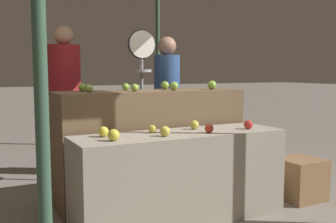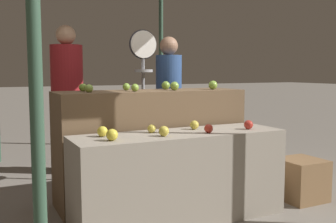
% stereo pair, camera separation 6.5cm
% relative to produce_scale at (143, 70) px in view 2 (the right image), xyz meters
% --- Properties ---
extents(ground_plane, '(60.00, 60.00, 0.00)m').
position_rel_produce_scale_xyz_m(ground_plane, '(-0.16, -1.16, -1.28)').
color(ground_plane, gray).
extents(display_counter_front, '(1.83, 0.55, 0.75)m').
position_rel_produce_scale_xyz_m(display_counter_front, '(-0.16, -1.16, -0.90)').
color(display_counter_front, gray).
rests_on(display_counter_front, ground_plane).
extents(display_counter_back, '(1.83, 0.55, 1.08)m').
position_rel_produce_scale_xyz_m(display_counter_back, '(-0.16, -0.56, -0.73)').
color(display_counter_back, brown).
rests_on(display_counter_back, ground_plane).
extents(apple_front_0, '(0.09, 0.09, 0.09)m').
position_rel_produce_scale_xyz_m(apple_front_0, '(-0.79, -1.26, -0.48)').
color(apple_front_0, gold).
rests_on(apple_front_0, display_counter_front).
extents(apple_front_1, '(0.08, 0.08, 0.08)m').
position_rel_produce_scale_xyz_m(apple_front_1, '(-0.36, -1.26, -0.48)').
color(apple_front_1, gold).
rests_on(apple_front_1, display_counter_front).
extents(apple_front_2, '(0.07, 0.07, 0.07)m').
position_rel_produce_scale_xyz_m(apple_front_2, '(0.05, -1.28, -0.48)').
color(apple_front_2, red).
rests_on(apple_front_2, display_counter_front).
extents(apple_front_3, '(0.08, 0.08, 0.08)m').
position_rel_produce_scale_xyz_m(apple_front_3, '(0.48, -1.26, -0.48)').
color(apple_front_3, '#B72D23').
rests_on(apple_front_3, display_counter_front).
extents(apple_front_4, '(0.08, 0.08, 0.08)m').
position_rel_produce_scale_xyz_m(apple_front_4, '(-0.80, -1.06, -0.48)').
color(apple_front_4, gold).
rests_on(apple_front_4, display_counter_front).
extents(apple_front_5, '(0.07, 0.07, 0.07)m').
position_rel_produce_scale_xyz_m(apple_front_5, '(-0.38, -1.06, -0.49)').
color(apple_front_5, gold).
rests_on(apple_front_5, display_counter_front).
extents(apple_front_6, '(0.08, 0.08, 0.08)m').
position_rel_produce_scale_xyz_m(apple_front_6, '(0.04, -1.05, -0.48)').
color(apple_front_6, gold).
rests_on(apple_front_6, display_counter_front).
extents(apple_back_0, '(0.07, 0.07, 0.07)m').
position_rel_produce_scale_xyz_m(apple_back_0, '(-0.79, -0.66, -0.16)').
color(apple_back_0, '#8EB247').
rests_on(apple_back_0, display_counter_back).
extents(apple_back_1, '(0.07, 0.07, 0.07)m').
position_rel_produce_scale_xyz_m(apple_back_1, '(-0.37, -0.67, -0.16)').
color(apple_back_1, '#84AD3D').
rests_on(apple_back_1, display_counter_back).
extents(apple_back_2, '(0.09, 0.09, 0.09)m').
position_rel_produce_scale_xyz_m(apple_back_2, '(0.05, -0.66, -0.15)').
color(apple_back_2, '#84AD3D').
rests_on(apple_back_2, display_counter_back).
extents(apple_back_3, '(0.09, 0.09, 0.09)m').
position_rel_produce_scale_xyz_m(apple_back_3, '(0.49, -0.66, -0.15)').
color(apple_back_3, '#84AD3D').
rests_on(apple_back_3, display_counter_back).
extents(apple_back_4, '(0.07, 0.07, 0.07)m').
position_rel_produce_scale_xyz_m(apple_back_4, '(-0.79, -0.44, -0.16)').
color(apple_back_4, '#7AA338').
rests_on(apple_back_4, display_counter_back).
extents(apple_back_5, '(0.07, 0.07, 0.07)m').
position_rel_produce_scale_xyz_m(apple_back_5, '(-0.37, -0.44, -0.16)').
color(apple_back_5, '#7AA338').
rests_on(apple_back_5, display_counter_back).
extents(apple_back_6, '(0.08, 0.08, 0.08)m').
position_rel_produce_scale_xyz_m(apple_back_6, '(0.06, -0.45, -0.15)').
color(apple_back_6, '#7AA338').
rests_on(apple_back_6, display_counter_back).
extents(produce_scale, '(0.32, 0.20, 1.72)m').
position_rel_produce_scale_xyz_m(produce_scale, '(0.00, 0.00, 0.00)').
color(produce_scale, '#99999E').
rests_on(produce_scale, ground_plane).
extents(person_vendor_at_scale, '(0.41, 0.41, 1.68)m').
position_rel_produce_scale_xyz_m(person_vendor_at_scale, '(0.42, 0.21, -0.29)').
color(person_vendor_at_scale, '#2D2D38').
rests_on(person_vendor_at_scale, ground_plane).
extents(person_customer_left, '(0.42, 0.42, 1.83)m').
position_rel_produce_scale_xyz_m(person_customer_left, '(-0.66, 0.87, -0.22)').
color(person_customer_left, '#2D2D38').
rests_on(person_customer_left, ground_plane).
extents(wooden_crate_side, '(0.41, 0.41, 0.41)m').
position_rel_produce_scale_xyz_m(wooden_crate_side, '(1.16, -1.23, -1.07)').
color(wooden_crate_side, olive).
rests_on(wooden_crate_side, ground_plane).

